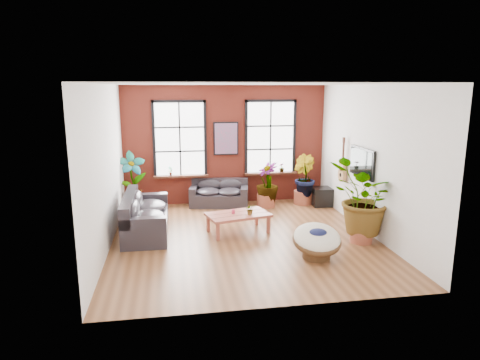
% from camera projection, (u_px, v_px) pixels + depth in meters
% --- Properties ---
extents(room, '(6.04, 6.54, 3.54)m').
position_uv_depth(room, '(243.00, 163.00, 9.72)').
color(room, brown).
rests_on(room, ground).
extents(sofa_back, '(1.81, 1.13, 0.77)m').
position_uv_depth(sofa_back, '(219.00, 194.00, 12.64)').
color(sofa_back, '#272229').
rests_on(sofa_back, ground).
extents(sofa_left, '(1.01, 2.38, 0.94)m').
position_uv_depth(sofa_left, '(144.00, 216.00, 10.19)').
color(sofa_left, '#272229').
rests_on(sofa_left, ground).
extents(coffee_table, '(1.62, 1.16, 0.56)m').
position_uv_depth(coffee_table, '(238.00, 216.00, 10.24)').
color(coffee_table, '#964536').
rests_on(coffee_table, ground).
extents(papasan_chair, '(1.09, 1.10, 0.74)m').
position_uv_depth(papasan_chair, '(317.00, 240.00, 8.70)').
color(papasan_chair, '#53361D').
rests_on(papasan_chair, ground).
extents(poster, '(0.74, 0.06, 0.98)m').
position_uv_depth(poster, '(226.00, 139.00, 12.60)').
color(poster, black).
rests_on(poster, room).
extents(tv_wall_unit, '(0.13, 1.86, 1.20)m').
position_uv_depth(tv_wall_unit, '(356.00, 165.00, 10.66)').
color(tv_wall_unit, black).
rests_on(tv_wall_unit, room).
extents(media_box, '(0.68, 0.58, 0.54)m').
position_uv_depth(media_box, '(323.00, 197.00, 12.61)').
color(media_box, black).
rests_on(media_box, ground).
extents(pot_back_left, '(0.63, 0.63, 0.39)m').
position_uv_depth(pot_back_left, '(135.00, 205.00, 12.04)').
color(pot_back_left, '#9A4A32').
rests_on(pot_back_left, ground).
extents(pot_back_right, '(0.73, 0.73, 0.40)m').
position_uv_depth(pot_back_right, '(303.00, 197.00, 12.83)').
color(pot_back_right, '#9A4A32').
rests_on(pot_back_right, ground).
extents(pot_right_wall, '(0.54, 0.54, 0.36)m').
position_uv_depth(pot_right_wall, '(361.00, 234.00, 9.64)').
color(pot_right_wall, '#9A4A32').
rests_on(pot_right_wall, ground).
extents(pot_mid, '(0.57, 0.57, 0.38)m').
position_uv_depth(pot_mid, '(266.00, 200.00, 12.51)').
color(pot_mid, '#9A4A32').
rests_on(pot_mid, ground).
extents(floor_plant_back_left, '(0.95, 0.79, 1.55)m').
position_uv_depth(floor_plant_back_left, '(132.00, 179.00, 11.90)').
color(floor_plant_back_left, '#0E3510').
rests_on(floor_plant_back_left, ground).
extents(floor_plant_back_right, '(0.76, 0.86, 1.33)m').
position_uv_depth(floor_plant_back_right, '(304.00, 177.00, 12.70)').
color(floor_plant_back_right, '#0E3510').
rests_on(floor_plant_back_right, ground).
extents(floor_plant_right_wall, '(2.01, 1.97, 1.69)m').
position_uv_depth(floor_plant_right_wall, '(364.00, 199.00, 9.50)').
color(floor_plant_right_wall, '#0E3510').
rests_on(floor_plant_right_wall, ground).
extents(floor_plant_mid, '(0.85, 0.85, 1.17)m').
position_uv_depth(floor_plant_mid, '(267.00, 182.00, 12.40)').
color(floor_plant_mid, '#0E3510').
rests_on(floor_plant_mid, ground).
extents(table_plant, '(0.25, 0.22, 0.25)m').
position_uv_depth(table_plant, '(250.00, 209.00, 10.13)').
color(table_plant, '#0E3510').
rests_on(table_plant, coffee_table).
extents(sill_plant_left, '(0.17, 0.17, 0.27)m').
position_uv_depth(sill_plant_left, '(170.00, 171.00, 12.49)').
color(sill_plant_left, '#0E3510').
rests_on(sill_plant_left, room).
extents(sill_plant_right, '(0.19, 0.19, 0.27)m').
position_uv_depth(sill_plant_right, '(282.00, 168.00, 13.01)').
color(sill_plant_right, '#0E3510').
rests_on(sill_plant_right, room).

